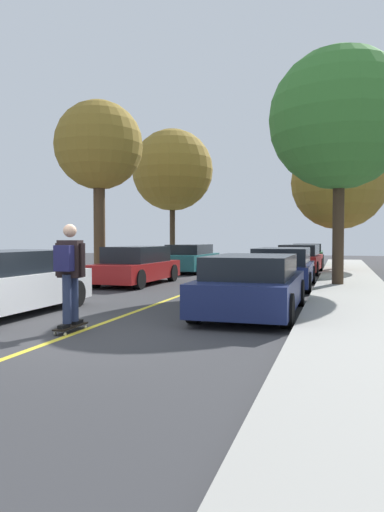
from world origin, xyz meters
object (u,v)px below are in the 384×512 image
object	(u,v)px
street_tree_left_nearest	(99,147)
fire_hydrant	(56,275)
parked_car_left_near	(137,266)
parked_car_right_near	(283,268)
street_tree_left_near	(172,170)
street_tree_right_nearest	(339,119)
parked_car_right_far	(300,259)
parked_car_left_nearest	(2,283)
streetlamp	(98,202)
skateboard	(71,327)
parked_car_right_farthest	(308,255)
skateboarder	(69,268)
parked_car_right_nearest	(253,284)
street_tree_right_near	(339,182)
parked_car_left_far	(190,258)

from	to	relation	value
street_tree_left_nearest	fire_hydrant	world-z (taller)	street_tree_left_nearest
parked_car_left_near	parked_car_right_near	world-z (taller)	parked_car_left_near
street_tree_left_near	street_tree_right_nearest	xyz separation A→B (m)	(8.57, -7.99, 0.20)
parked_car_right_near	street_tree_left_nearest	xyz separation A→B (m)	(-6.83, 0.12, 4.38)
parked_car_left_near	street_tree_left_near	world-z (taller)	street_tree_left_near
parked_car_right_far	parked_car_right_near	bearing A→B (deg)	-90.00
parked_car_left_nearest	streetlamp	bearing A→B (deg)	103.08
fire_hydrant	skateboard	world-z (taller)	fire_hydrant
fire_hydrant	street_tree_left_nearest	bearing A→B (deg)	94.21
skateboard	parked_car_right_farthest	bearing A→B (deg)	82.88
street_tree_left_near	streetlamp	distance (m)	8.55
skateboarder	parked_car_right_nearest	bearing A→B (deg)	47.16
skateboarder	parked_car_left_near	bearing A→B (deg)	106.08
street_tree_right_near	skateboard	size ratio (longest dim) A/B	7.86
street_tree_right_near	skateboarder	world-z (taller)	street_tree_right_near
parked_car_right_far	skateboarder	xyz separation A→B (m)	(-2.70, -15.64, 0.45)
street_tree_right_nearest	fire_hydrant	world-z (taller)	street_tree_right_nearest
parked_car_right_far	street_tree_left_near	size ratio (longest dim) A/B	0.63
street_tree_left_near	fire_hydrant	xyz separation A→B (m)	(0.24, -11.46, -4.79)
parked_car_left_nearest	parked_car_right_far	size ratio (longest dim) A/B	0.96
street_tree_left_near	skateboard	bearing A→B (deg)	-76.31
street_tree_left_nearest	fire_hydrant	bearing A→B (deg)	-85.79
parked_car_right_near	parked_car_left_near	bearing A→B (deg)	-175.57
parked_car_left_far	parked_car_right_near	world-z (taller)	parked_car_left_far
street_tree_left_nearest	skateboarder	size ratio (longest dim) A/B	3.72
parked_car_left_near	skateboard	size ratio (longest dim) A/B	5.28
parked_car_left_near	street_tree_right_nearest	bearing A→B (deg)	5.94
streetlamp	parked_car_right_near	bearing A→B (deg)	-0.57
street_tree_right_near	skateboarder	xyz separation A→B (m)	(-4.44, -17.36, -3.29)
parked_car_right_far	street_tree_right_near	xyz separation A→B (m)	(1.74, 1.73, 3.75)
parked_car_right_farthest	streetlamp	xyz separation A→B (m)	(-6.84, -12.87, 2.32)
parked_car_left_near	parked_car_left_far	bearing A→B (deg)	90.00
street_tree_left_nearest	parked_car_right_near	bearing A→B (deg)	-1.04
street_tree_right_near	skateboard	xyz separation A→B (m)	(-4.44, -17.33, -4.32)
skateboard	parked_car_right_far	bearing A→B (deg)	80.19
parked_car_left_near	street_tree_left_nearest	world-z (taller)	street_tree_left_nearest
street_tree_left_near	street_tree_right_nearest	size ratio (longest dim) A/B	0.96
parked_car_right_far	street_tree_right_near	bearing A→B (deg)	44.78
parked_car_right_farthest	streetlamp	distance (m)	14.76
parked_car_right_near	street_tree_right_nearest	size ratio (longest dim) A/B	0.60
parked_car_left_far	street_tree_left_near	xyz separation A→B (m)	(-1.74, 2.35, 4.62)
parked_car_left_far	street_tree_right_near	size ratio (longest dim) A/B	0.71
parked_car_right_far	street_tree_left_nearest	world-z (taller)	street_tree_left_nearest
street_tree_left_nearest	parked_car_left_nearest	bearing A→B (deg)	-77.08
parked_car_left_far	parked_car_left_nearest	bearing A→B (deg)	-90.00
parked_car_right_nearest	parked_car_right_near	world-z (taller)	parked_car_right_near
parked_car_right_near	parked_car_left_nearest	bearing A→B (deg)	-124.26
parked_car_left_near	street_tree_left_nearest	size ratio (longest dim) A/B	0.67
street_tree_left_near	parked_car_left_nearest	bearing A→B (deg)	-83.70
street_tree_right_nearest	skateboarder	bearing A→B (deg)	-116.25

